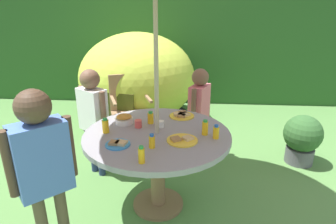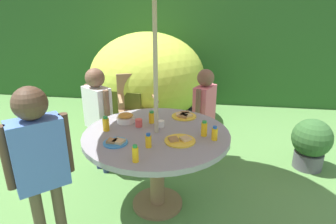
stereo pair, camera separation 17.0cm
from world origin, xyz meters
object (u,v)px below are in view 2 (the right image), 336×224
juice_bottle_mid_left (148,141)px  juice_bottle_far_left (106,124)px  plate_mid_right (180,140)px  potted_plant (311,142)px  juice_bottle_center_back (135,154)px  juice_bottle_near_right (215,134)px  wooden_chair (137,106)px  plate_center_front (184,116)px  snack_bowl (126,118)px  juice_bottle_front_edge (152,117)px  cup_far (161,124)px  child_in_blue_shirt (39,154)px  child_in_pink_shirt (204,105)px  plate_far_right (116,142)px  juice_bottle_near_left (204,129)px  cup_near (139,123)px  dome_tent (148,78)px  child_in_white_shirt (98,108)px  garden_table (157,145)px

juice_bottle_mid_left → juice_bottle_far_left: bearing=149.7°
plate_mid_right → juice_bottle_far_left: bearing=169.8°
juice_bottle_mid_left → potted_plant: bearing=36.5°
potted_plant → juice_bottle_center_back: bearing=-139.3°
potted_plant → juice_bottle_near_right: juice_bottle_near_right is taller
wooden_chair → plate_center_front: bearing=-72.1°
snack_bowl → juice_bottle_front_edge: 0.24m
plate_mid_right → cup_far: (-0.20, 0.27, 0.02)m
child_in_blue_shirt → cup_far: bearing=4.2°
plate_mid_right → juice_bottle_center_back: bearing=-126.6°
child_in_pink_shirt → juice_bottle_front_edge: size_ratio=9.68×
plate_center_front → juice_bottle_near_right: 0.56m
wooden_chair → plate_mid_right: 1.57m
plate_far_right → juice_bottle_near_left: (0.68, 0.25, 0.05)m
child_in_pink_shirt → child_in_blue_shirt: bearing=-11.5°
juice_bottle_far_left → juice_bottle_center_back: bearing=-51.1°
plate_center_front → juice_bottle_near_left: size_ratio=1.83×
juice_bottle_near_right → juice_bottle_center_back: 0.69m
child_in_blue_shirt → plate_center_front: bearing=6.6°
plate_mid_right → juice_bottle_mid_left: size_ratio=2.18×
child_in_blue_shirt → juice_bottle_mid_left: 0.76m
juice_bottle_center_back → cup_near: size_ratio=1.87×
potted_plant → plate_center_front: 1.55m
juice_bottle_center_back → cup_far: 0.63m
juice_bottle_near_left → plate_mid_right: bearing=-143.7°
child_in_pink_shirt → juice_bottle_center_back: (-0.44, -1.40, 0.09)m
child_in_blue_shirt → plate_far_right: bearing=0.1°
juice_bottle_center_back → cup_far: (0.07, 0.63, -0.03)m
dome_tent → juice_bottle_far_left: 2.20m
child_in_blue_shirt → juice_bottle_far_left: bearing=25.0°
snack_bowl → juice_bottle_mid_left: size_ratio=1.44×
child_in_blue_shirt → juice_bottle_near_right: child_in_blue_shirt is taller
child_in_white_shirt → garden_table: bearing=-0.0°
plate_far_right → wooden_chair: bearing=98.4°
wooden_chair → juice_bottle_far_left: size_ratio=7.29×
plate_center_front → cup_far: (-0.18, -0.28, 0.02)m
snack_bowl → cup_far: size_ratio=2.75×
wooden_chair → child_in_blue_shirt: size_ratio=0.74×
child_in_pink_shirt → plate_far_right: size_ratio=5.81×
juice_bottle_mid_left → plate_mid_right: bearing=30.4°
child_in_white_shirt → snack_bowl: size_ratio=7.17×
garden_table → cup_near: bearing=150.7°
child_in_white_shirt → plate_far_right: (0.45, -0.76, 0.00)m
wooden_chair → juice_bottle_near_right: size_ratio=8.03×
juice_bottle_near_left → snack_bowl: bearing=165.2°
juice_bottle_near_right → plate_mid_right: bearing=-165.5°
child_in_white_shirt → plate_center_front: 0.93m
child_in_pink_shirt → cup_near: 0.97m
plate_far_right → juice_bottle_near_right: juice_bottle_near_right is taller
dome_tent → child_in_blue_shirt: bearing=-83.5°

